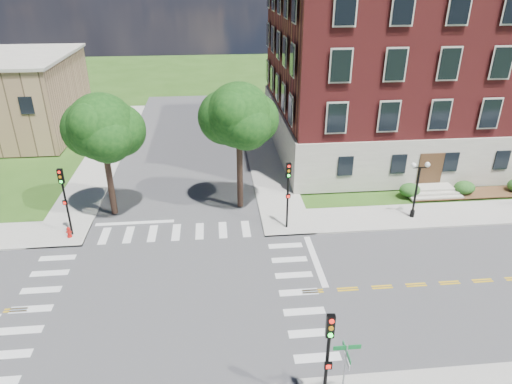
{
  "coord_description": "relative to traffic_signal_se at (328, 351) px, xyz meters",
  "views": [
    {
      "loc": [
        2.83,
        -20.08,
        16.21
      ],
      "look_at": [
        5.43,
        6.45,
        3.2
      ],
      "focal_mm": 32.0,
      "sensor_mm": 36.0,
      "label": 1
    }
  ],
  "objects": [
    {
      "name": "traffic_signal_se",
      "position": [
        0.0,
        0.0,
        0.0
      ],
      "size": [
        0.34,
        0.37,
        4.8
      ],
      "color": "black",
      "rests_on": "ground"
    },
    {
      "name": "road_ns",
      "position": [
        -6.82,
        7.51,
        -3.18
      ],
      "size": [
        12.0,
        90.0,
        0.01
      ],
      "primitive_type": "cube",
      "color": "#3D3D3F",
      "rests_on": "ground"
    },
    {
      "name": "stop_bar_east",
      "position": [
        1.98,
        10.51,
        -3.19
      ],
      "size": [
        0.4,
        5.5,
        0.0
      ],
      "primitive_type": "cube",
      "color": "silver",
      "rests_on": "ground"
    },
    {
      "name": "traffic_signal_nw",
      "position": [
        -13.77,
        14.97,
        0.0
      ],
      "size": [
        0.36,
        0.42,
        4.8
      ],
      "color": "black",
      "rests_on": "ground"
    },
    {
      "name": "twin_lamp_west",
      "position": [
        10.09,
        15.11,
        -0.66
      ],
      "size": [
        1.36,
        0.36,
        4.23
      ],
      "color": "black",
      "rests_on": "ground"
    },
    {
      "name": "traffic_signal_ne",
      "position": [
        0.81,
        14.49,
        0.0
      ],
      "size": [
        0.35,
        0.4,
        4.8
      ],
      "color": "black",
      "rests_on": "ground"
    },
    {
      "name": "street_sign_pole",
      "position": [
        0.81,
        0.18,
        -0.88
      ],
      "size": [
        1.1,
        1.1,
        3.1
      ],
      "color": "gray",
      "rests_on": "ground"
    },
    {
      "name": "road_ew",
      "position": [
        -6.82,
        7.51,
        -3.18
      ],
      "size": [
        90.0,
        12.0,
        0.01
      ],
      "primitive_type": "cube",
      "color": "#3D3D3F",
      "rests_on": "ground"
    },
    {
      "name": "crosswalk_east",
      "position": [
        0.38,
        7.51,
        -3.19
      ],
      "size": [
        2.2,
        10.2,
        0.02
      ],
      "primitive_type": null,
      "color": "silver",
      "rests_on": "ground"
    },
    {
      "name": "ground",
      "position": [
        -6.82,
        7.51,
        -3.19
      ],
      "size": [
        160.0,
        160.0,
        0.0
      ],
      "primitive_type": "plane",
      "color": "#294D15",
      "rests_on": "ground"
    },
    {
      "name": "sidewalk_ne",
      "position": [
        8.56,
        22.89,
        -3.13
      ],
      "size": [
        34.0,
        34.0,
        0.12
      ],
      "color": "#9E9B93",
      "rests_on": "ground"
    },
    {
      "name": "fire_hydrant",
      "position": [
        -13.86,
        14.64,
        -2.72
      ],
      "size": [
        0.35,
        0.35,
        0.75
      ],
      "color": "#B2120D",
      "rests_on": "ground"
    },
    {
      "name": "tree_d",
      "position": [
        -2.18,
        18.02,
        3.96
      ],
      "size": [
        4.58,
        4.58,
        9.35
      ],
      "color": "#2F2017",
      "rests_on": "ground"
    },
    {
      "name": "main_building",
      "position": [
        17.18,
        29.51,
        5.15
      ],
      "size": [
        30.6,
        22.4,
        16.5
      ],
      "color": "#A8A394",
      "rests_on": "ground"
    },
    {
      "name": "tree_c",
      "position": [
        -11.45,
        17.79,
        3.49
      ],
      "size": [
        4.59,
        4.59,
        8.89
      ],
      "color": "#2F2017",
      "rests_on": "ground"
    }
  ]
}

